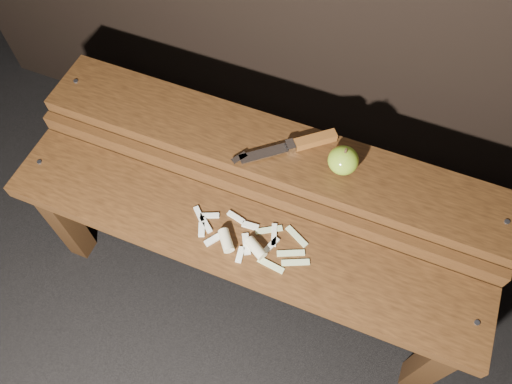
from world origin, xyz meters
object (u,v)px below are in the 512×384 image
at_px(knife, 302,143).
at_px(apple, 343,160).
at_px(bench_rear_tier, 271,166).
at_px(bench_front_tier, 238,251).

bearing_deg(knife, apple, -13.06).
bearing_deg(apple, bench_rear_tier, -178.58).
height_order(bench_front_tier, knife, knife).
relative_size(bench_front_tier, bench_rear_tier, 1.00).
distance_m(bench_rear_tier, knife, 0.12).
relative_size(apple, knife, 0.36).
relative_size(bench_front_tier, apple, 15.51).
height_order(bench_rear_tier, knife, knife).
bearing_deg(bench_rear_tier, apple, 1.42).
bearing_deg(knife, bench_front_tier, -104.35).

